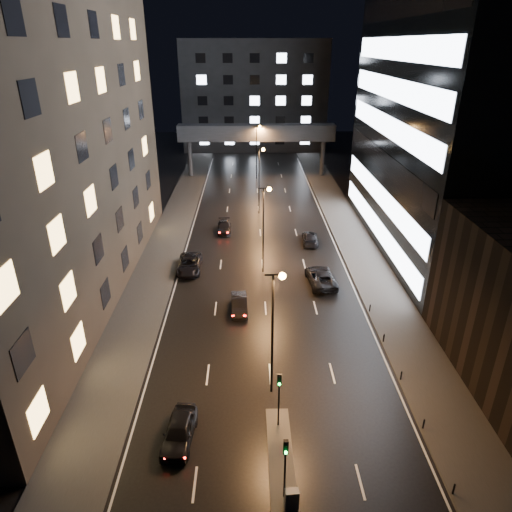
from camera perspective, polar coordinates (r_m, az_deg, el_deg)
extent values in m
plane|color=black|center=(63.79, 0.54, 2.93)|extent=(160.00, 160.00, 0.00)
cube|color=#383533|center=(60.13, -11.33, 1.06)|extent=(5.00, 110.00, 0.15)
cube|color=#383533|center=(60.81, 12.53, 1.23)|extent=(5.00, 110.00, 0.15)
cube|color=#2D2319|center=(48.01, -28.16, 17.47)|extent=(15.00, 48.00, 40.00)
cube|color=black|center=(61.18, 26.74, 21.20)|extent=(20.00, 36.00, 45.00)
cube|color=#333335|center=(117.63, -0.22, 19.46)|extent=(34.00, 14.00, 25.00)
cube|color=#333335|center=(90.42, 0.05, 15.19)|extent=(30.00, 3.00, 3.00)
cylinder|color=#333335|center=(92.10, -8.25, 11.94)|extent=(0.80, 0.80, 7.00)
cylinder|color=#333335|center=(92.56, 8.30, 12.01)|extent=(0.80, 0.80, 7.00)
cube|color=#383533|center=(31.98, 3.08, -23.57)|extent=(1.60, 8.00, 0.15)
cylinder|color=black|center=(32.41, 2.85, -18.11)|extent=(0.12, 0.12, 3.50)
cube|color=black|center=(30.94, 2.94, -15.14)|extent=(0.28, 0.22, 0.90)
sphere|color=#0CFF33|center=(31.02, 2.94, -15.71)|extent=(0.18, 0.18, 0.18)
cylinder|color=black|center=(28.66, 3.61, -25.66)|extent=(0.12, 0.12, 3.50)
cube|color=black|center=(26.99, 3.75, -22.70)|extent=(0.28, 0.22, 0.90)
sphere|color=#0CFF33|center=(27.11, 3.76, -23.32)|extent=(0.18, 0.18, 0.18)
cylinder|color=black|center=(32.01, 23.46, -25.24)|extent=(0.12, 0.12, 0.90)
cylinder|color=black|center=(35.07, 20.20, -19.19)|extent=(0.12, 0.12, 0.90)
cylinder|color=black|center=(38.54, 17.68, -14.12)|extent=(0.12, 0.12, 0.90)
cylinder|color=black|center=(42.32, 15.67, -9.91)|extent=(0.12, 0.12, 0.90)
cylinder|color=black|center=(46.33, 14.04, -6.40)|extent=(0.12, 0.12, 0.90)
cylinder|color=black|center=(33.14, 2.05, -10.05)|extent=(0.18, 0.18, 10.00)
cylinder|color=black|center=(30.54, 2.19, -2.36)|extent=(1.20, 0.12, 0.12)
sphere|color=#FF9E38|center=(30.62, 3.31, -2.52)|extent=(0.50, 0.50, 0.50)
cylinder|color=black|center=(50.80, 0.92, 3.05)|extent=(0.18, 0.18, 10.00)
cylinder|color=black|center=(49.14, 0.96, 8.46)|extent=(1.20, 0.12, 0.12)
sphere|color=#FF9E38|center=(49.19, 1.66, 8.35)|extent=(0.50, 0.50, 0.50)
cylinder|color=black|center=(69.73, 0.38, 9.23)|extent=(0.18, 0.18, 10.00)
cylinder|color=black|center=(68.53, 0.39, 13.25)|extent=(1.20, 0.12, 0.12)
sphere|color=#FF9E38|center=(68.57, 0.91, 13.17)|extent=(0.50, 0.50, 0.50)
cylinder|color=black|center=(89.13, 0.07, 12.75)|extent=(0.18, 0.18, 10.00)
cylinder|color=black|center=(88.20, 0.07, 15.92)|extent=(1.20, 0.12, 0.12)
sphere|color=#FF9E38|center=(88.23, 0.48, 15.86)|extent=(0.50, 0.50, 0.50)
imported|color=black|center=(32.68, -9.57, -20.78)|extent=(2.29, 4.82, 1.59)
imported|color=black|center=(45.18, -2.11, -6.04)|extent=(1.74, 4.46, 1.45)
imported|color=black|center=(53.42, -8.32, -1.02)|extent=(2.73, 5.77, 1.59)
imported|color=black|center=(64.04, -3.99, 3.60)|extent=(2.11, 4.71, 1.34)
imported|color=black|center=(50.46, 8.11, -2.61)|extent=(3.24, 6.13, 1.64)
imported|color=black|center=(60.62, 6.77, 2.25)|extent=(2.25, 5.00, 1.42)
cube|color=#555557|center=(29.11, 4.48, -28.03)|extent=(0.82, 0.52, 1.34)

